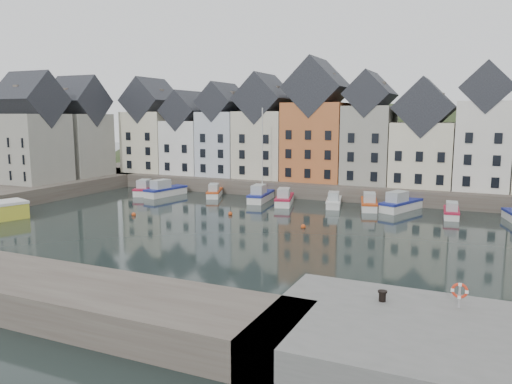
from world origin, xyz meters
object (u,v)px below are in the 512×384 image
Objects in this scene: boat_a at (146,189)px; mooring_bollard at (382,296)px; life_ring_post at (460,291)px; boat_d at (261,195)px.

mooring_bollard is at bearing -58.57° from boat_a.
boat_a is 55.67m from life_ring_post.
boat_d is at bearing 122.30° from mooring_bollard.
boat_d is 43.98m from life_ring_post.
boat_a is 17.94m from boat_d.
life_ring_post is (3.64, 0.66, 0.55)m from mooring_bollard.
boat_a is at bearing 139.64° from mooring_bollard.
mooring_bollard is 0.43× the size of life_ring_post.
life_ring_post is (44.19, -33.80, 2.13)m from boat_a.
boat_a is 5.18× the size of life_ring_post.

